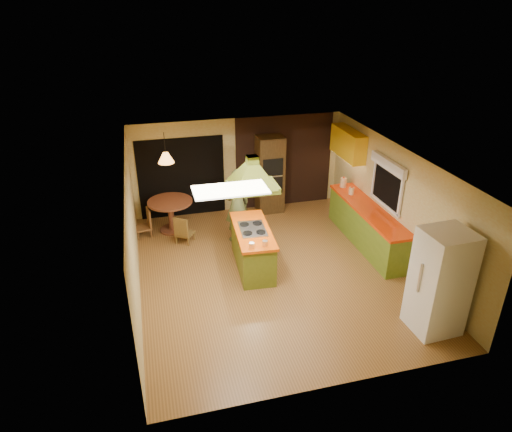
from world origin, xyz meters
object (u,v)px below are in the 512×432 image
object	(u,v)px
man	(237,205)
refrigerator	(440,282)
kitchen_island	(253,248)
wall_oven	(270,174)
canister_large	(343,183)
dining_table	(171,210)

from	to	relation	value
man	refrigerator	world-z (taller)	refrigerator
refrigerator	kitchen_island	bearing A→B (deg)	130.57
refrigerator	wall_oven	bearing A→B (deg)	102.22
kitchen_island	man	world-z (taller)	man
kitchen_island	canister_large	distance (m)	3.25
wall_oven	dining_table	world-z (taller)	wall_oven
refrigerator	dining_table	size ratio (longest dim) A/B	1.76
man	wall_oven	distance (m)	1.83
wall_oven	canister_large	bearing A→B (deg)	-33.30
man	wall_oven	xyz separation A→B (m)	(1.18, 1.39, 0.14)
man	canister_large	size ratio (longest dim) A/B	7.76
wall_oven	canister_large	world-z (taller)	wall_oven
kitchen_island	man	distance (m)	1.33
kitchen_island	canister_large	bearing A→B (deg)	34.29
man	dining_table	distance (m)	1.74
kitchen_island	wall_oven	size ratio (longest dim) A/B	0.90
dining_table	canister_large	size ratio (longest dim) A/B	4.69
refrigerator	wall_oven	xyz separation A→B (m)	(-1.44, 5.37, 0.08)
wall_oven	dining_table	size ratio (longest dim) A/B	1.90
refrigerator	dining_table	distance (m)	6.34
dining_table	canister_large	xyz separation A→B (m)	(4.29, -0.48, 0.47)
kitchen_island	man	bearing A→B (deg)	96.21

